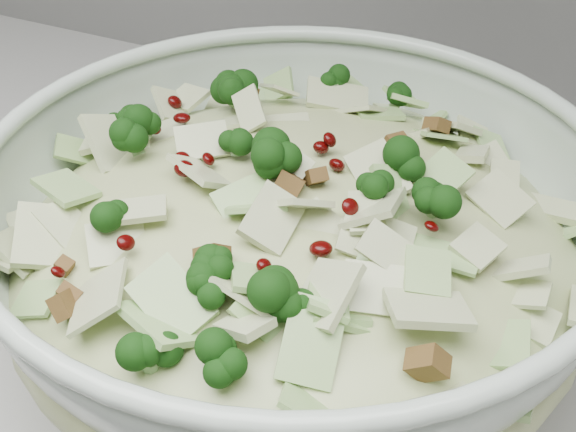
{
  "coord_description": "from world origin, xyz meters",
  "views": [
    {
      "loc": [
        -0.55,
        1.25,
        1.3
      ],
      "look_at": [
        -0.71,
        1.6,
        1.01
      ],
      "focal_mm": 50.0,
      "sensor_mm": 36.0,
      "label": 1
    }
  ],
  "objects": [
    {
      "name": "mixing_bowl",
      "position": [
        -0.71,
        1.6,
        0.98
      ],
      "size": [
        0.4,
        0.4,
        0.16
      ],
      "rotation": [
        0.0,
        0.0,
        0.03
      ],
      "color": "#B7CAB9",
      "rests_on": "counter"
    },
    {
      "name": "salad",
      "position": [
        -0.71,
        1.6,
        1.01
      ],
      "size": [
        0.42,
        0.42,
        0.16
      ],
      "rotation": [
        0.0,
        0.0,
        0.18
      ],
      "color": "#C5D692",
      "rests_on": "mixing_bowl"
    }
  ]
}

